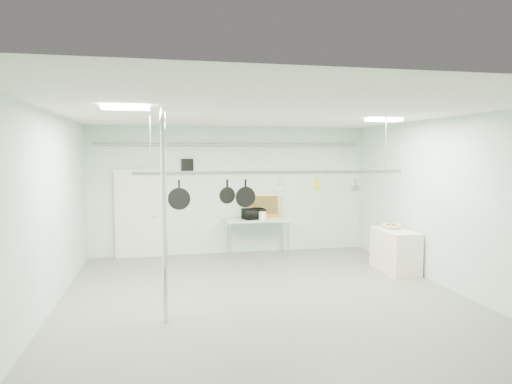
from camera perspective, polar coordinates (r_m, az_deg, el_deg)
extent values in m
plane|color=gray|center=(8.02, 1.36, -13.53)|extent=(8.00, 8.00, 0.00)
cube|color=silver|center=(7.64, 1.40, 9.81)|extent=(7.00, 8.00, 0.02)
cube|color=silver|center=(11.57, -3.11, 0.22)|extent=(7.00, 0.02, 3.20)
cube|color=silver|center=(9.12, 23.28, -1.40)|extent=(0.02, 8.00, 3.20)
cube|color=silver|center=(11.46, -14.51, -2.73)|extent=(1.10, 0.10, 2.20)
cube|color=black|center=(11.41, -8.59, 3.38)|extent=(0.30, 0.04, 0.30)
cylinder|color=gray|center=(11.45, -3.07, 5.93)|extent=(6.60, 0.07, 0.07)
cylinder|color=silver|center=(6.88, -11.40, -3.00)|extent=(0.08, 0.08, 3.20)
cube|color=silver|center=(11.38, 0.19, -3.50)|extent=(1.60, 0.70, 0.05)
cylinder|color=#B7B7BC|center=(11.05, -3.18, -6.12)|extent=(0.04, 0.04, 0.86)
cylinder|color=#B7B7BC|center=(11.60, -3.59, -5.60)|extent=(0.04, 0.04, 0.86)
cylinder|color=#B7B7BC|center=(11.35, 4.06, -5.83)|extent=(0.04, 0.04, 0.86)
cylinder|color=#B7B7BC|center=(11.89, 3.33, -5.35)|extent=(0.04, 0.04, 0.86)
cube|color=silver|center=(10.29, 16.99, -7.04)|extent=(0.60, 1.20, 0.90)
cube|color=#B7B7BC|center=(7.96, 2.30, 2.47)|extent=(4.80, 0.06, 0.06)
cylinder|color=#B7B7BC|center=(7.72, -13.08, 5.99)|extent=(0.02, 0.02, 0.94)
cylinder|color=#B7B7BC|center=(8.71, 15.91, 5.79)|extent=(0.02, 0.02, 0.94)
cube|color=white|center=(6.66, -15.99, 10.11)|extent=(0.65, 0.30, 0.05)
cube|color=white|center=(9.04, 15.66, 8.67)|extent=(0.65, 0.30, 0.05)
imported|color=black|center=(11.31, -0.36, -2.72)|extent=(0.58, 0.49, 0.27)
cylinder|color=white|center=(11.20, 0.84, -2.95)|extent=(0.21, 0.21, 0.22)
cube|color=gold|center=(11.68, 1.12, -1.73)|extent=(0.78, 0.16, 0.58)
cube|color=black|center=(11.76, 2.27, -2.50)|extent=(0.30, 0.08, 0.25)
imported|color=silver|center=(10.34, 16.55, -4.16)|extent=(0.43, 0.43, 0.10)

